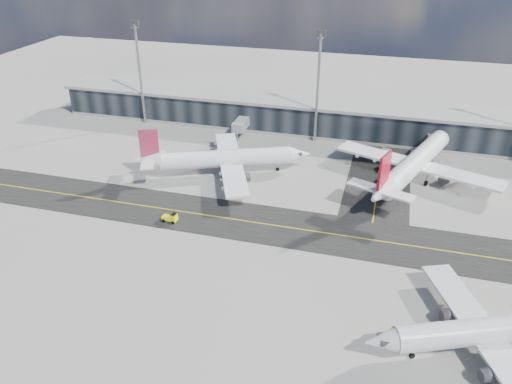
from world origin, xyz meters
TOP-DOWN VIEW (x-y plane):
  - ground at (0.00, 0.00)m, footprint 300.00×300.00m
  - taxiway_lanes at (3.91, 10.74)m, footprint 180.00×63.00m
  - terminal_concourse at (0.04, 54.93)m, footprint 152.00×19.80m
  - floodlight_masts at (0.00, 48.00)m, footprint 102.50×0.70m
  - airliner_af at (-16.95, 22.46)m, footprint 38.54×33.30m
  - airliner_redtail at (25.28, 30.81)m, footprint 37.39×43.26m
  - airliner_near at (36.19, -18.99)m, footprint 35.21×30.44m
  - baggage_tug at (-20.18, -0.24)m, footprint 3.18×1.82m
  - service_van at (18.87, 43.62)m, footprint 2.82×5.18m

SIDE VIEW (x-z plane):
  - ground at x=0.00m, z-range 0.00..0.00m
  - taxiway_lanes at x=3.91m, z-range -0.01..0.03m
  - service_van at x=18.87m, z-range 0.00..1.38m
  - baggage_tug at x=-20.18m, z-range 0.00..1.92m
  - airliner_near at x=36.19m, z-range -1.85..9.04m
  - airliner_af at x=-16.95m, z-range -2.02..9.91m
  - terminal_concourse at x=0.04m, z-range -0.31..8.49m
  - airliner_redtail at x=25.28m, z-range -2.25..11.00m
  - floodlight_masts at x=0.00m, z-range 1.16..30.06m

